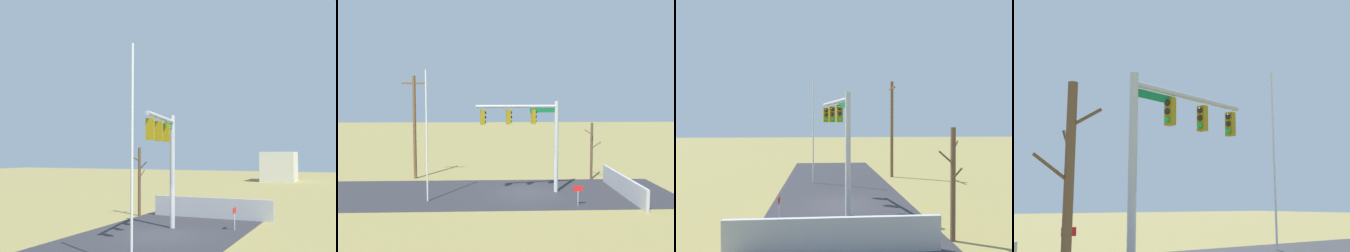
# 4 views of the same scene
# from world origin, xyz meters

# --- Properties ---
(signal_mast) EXTENTS (5.61, 1.39, 6.27)m
(signal_mast) POSITION_xyz_m (0.46, -0.15, 4.42)
(signal_mast) COLOR #B2B5BA
(signal_mast) RESTS_ON ground_plane
(flagpole) EXTENTS (0.10, 0.10, 8.19)m
(flagpole) POSITION_xyz_m (-6.35, -1.80, 4.09)
(flagpole) COLOR silver
(flagpole) RESTS_ON ground_plane
(bare_tree) EXTENTS (1.27, 1.02, 4.54)m
(bare_tree) POSITION_xyz_m (5.64, 4.08, 2.33)
(bare_tree) COLOR brown
(bare_tree) RESTS_ON ground_plane
(open_sign) EXTENTS (0.56, 0.04, 1.22)m
(open_sign) POSITION_xyz_m (2.83, -3.15, 0.91)
(open_sign) COLOR silver
(open_sign) RESTS_ON ground_plane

